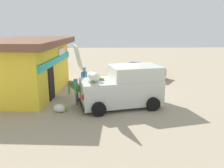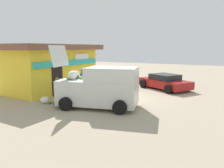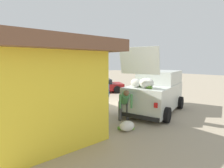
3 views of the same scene
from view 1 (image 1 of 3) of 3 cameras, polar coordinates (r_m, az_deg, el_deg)
name	(u,v)px [view 1 (image 1 of 3)]	position (r m, az deg, el deg)	size (l,w,h in m)	color
ground_plane	(116,93)	(14.13, 0.99, -2.26)	(60.00, 60.00, 0.00)	tan
storefront_bar	(29,66)	(14.63, -20.11, 4.36)	(7.55, 4.68, 3.29)	yellow
delivery_van	(123,87)	(11.58, 2.82, -0.66)	(2.97, 4.55, 3.18)	silver
parked_sedan	(139,71)	(18.25, 6.73, 3.22)	(3.61, 4.30, 1.12)	maroon
vendor_standing	(84,80)	(13.09, -6.99, 0.91)	(0.54, 0.44, 1.76)	#4C4C51
customer_bending	(76,90)	(11.71, -9.05, -1.41)	(0.76, 0.74, 1.44)	#4C4C51
unloaded_banana_pile	(60,108)	(11.34, -12.92, -5.96)	(0.66, 0.69, 0.39)	silver
paint_bucket	(76,81)	(16.56, -9.10, 0.65)	(0.30, 0.30, 0.33)	blue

